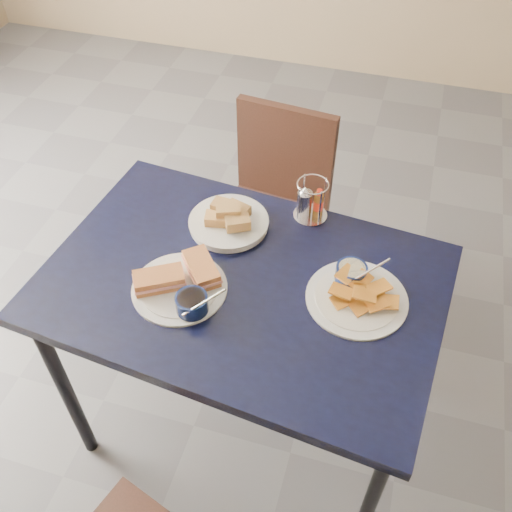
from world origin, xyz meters
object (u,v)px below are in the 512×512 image
(sandwich_plate, at_px, (182,284))
(chair_far, at_px, (274,196))
(condiment_caddy, at_px, (310,202))
(plantain_plate, at_px, (356,290))
(bread_basket, at_px, (229,220))
(dining_table, at_px, (243,295))

(sandwich_plate, bearing_deg, chair_far, 85.03)
(chair_far, bearing_deg, condiment_caddy, -59.78)
(plantain_plate, xyz_separation_m, condiment_caddy, (-0.20, 0.29, 0.04))
(bread_basket, bearing_deg, dining_table, -62.35)
(plantain_plate, bearing_deg, bread_basket, 158.80)
(plantain_plate, relative_size, condiment_caddy, 2.12)
(sandwich_plate, xyz_separation_m, plantain_plate, (0.47, 0.12, -0.01))
(sandwich_plate, bearing_deg, condiment_caddy, 56.13)
(sandwich_plate, xyz_separation_m, condiment_caddy, (0.28, 0.41, 0.03))
(chair_far, distance_m, bread_basket, 0.56)
(sandwich_plate, distance_m, condiment_caddy, 0.50)
(condiment_caddy, bearing_deg, sandwich_plate, -123.87)
(chair_far, distance_m, sandwich_plate, 0.82)
(dining_table, height_order, sandwich_plate, sandwich_plate)
(chair_far, distance_m, plantain_plate, 0.81)
(chair_far, xyz_separation_m, plantain_plate, (0.41, -0.65, 0.28))
(sandwich_plate, height_order, bread_basket, sandwich_plate)
(plantain_plate, bearing_deg, condiment_caddy, 124.72)
(chair_far, bearing_deg, plantain_plate, -57.72)
(bread_basket, distance_m, condiment_caddy, 0.26)
(sandwich_plate, bearing_deg, dining_table, 28.80)
(condiment_caddy, bearing_deg, bread_basket, -152.81)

